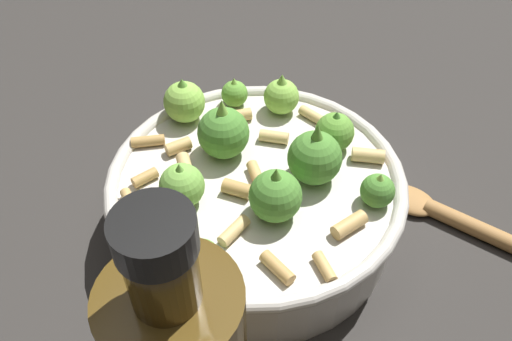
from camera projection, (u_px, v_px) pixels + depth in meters
ground_plane at (256, 225)px, 0.51m from camera, size 2.40×2.40×0.00m
cooking_pan at (256, 193)px, 0.48m from camera, size 0.26×0.26×0.12m
wooden_spoon at (492, 236)px, 0.49m from camera, size 0.24×0.06×0.02m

